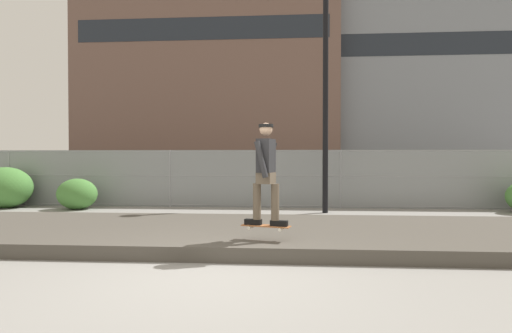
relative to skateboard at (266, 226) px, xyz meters
The scene contains 11 objects.
ground_plane 1.50m from the skateboard, 119.40° to the right, with size 120.00×120.00×0.00m, color gray.
gravel_berm 1.50m from the skateboard, 118.55° to the left, with size 15.22×3.73×0.24m, color #4C473F.
skateboard is the anchor object (origin of this frame).
skater 0.94m from the skateboard, 90.00° to the left, with size 0.72×0.62×1.66m.
chain_fence 6.57m from the skateboard, 96.12° to the left, with size 27.63×0.06×1.85m.
street_lamp 6.82m from the skateboard, 74.64° to the left, with size 0.44×0.44×7.26m.
parked_car_near 10.73m from the skateboard, 106.43° to the left, with size 4.49×2.12×1.66m.
library_building 45.98m from the skateboard, 101.70° to the left, with size 30.45×10.73×25.67m.
office_block 49.60m from the skateboard, 72.84° to the left, with size 31.36×12.79×22.96m.
shrub_left 10.36m from the skateboard, 146.02° to the left, with size 1.68×1.38×1.30m.
shrub_center 8.30m from the skateboard, 137.57° to the left, with size 1.23×1.01×0.95m.
Camera 1 is at (1.01, -5.34, 1.56)m, focal length 28.66 mm.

